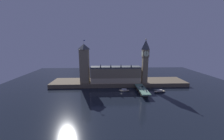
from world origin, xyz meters
name	(u,v)px	position (x,y,z in m)	size (l,w,h in m)	color
ground_plane	(121,92)	(0.00, 0.00, 0.00)	(400.00, 400.00, 0.00)	black
embankment	(119,82)	(0.00, 39.00, 3.10)	(220.00, 42.00, 6.21)	brown
parliament_hall	(116,74)	(-6.25, 29.60, 18.89)	(78.39, 18.54, 30.58)	#7F7056
clock_tower	(145,60)	(39.51, 25.54, 42.41)	(10.02, 10.13, 68.29)	#7F7056
victoria_tower	(84,64)	(-54.80, 28.33, 36.73)	(13.93, 13.93, 66.75)	#7F7056
bridge	(142,90)	(28.35, -5.00, 4.36)	(11.18, 46.00, 6.24)	slate
car_northbound_lead	(140,87)	(25.89, -1.65, 6.88)	(2.12, 4.31, 1.35)	white
car_southbound_lead	(146,91)	(30.82, -16.74, 6.95)	(2.02, 4.05, 1.52)	silver
car_southbound_trail	(142,87)	(30.82, 2.38, 6.85)	(2.07, 4.44, 1.30)	black
pedestrian_mid_walk	(145,87)	(33.28, -1.35, 7.18)	(0.38, 0.38, 1.78)	black
street_lamp_near	(141,90)	(23.03, -19.72, 9.94)	(1.34, 0.60, 5.90)	#2D3333
street_lamp_mid	(146,86)	(33.68, -5.00, 10.04)	(1.34, 0.60, 6.06)	#2D3333
street_lamp_far	(136,83)	(23.03, 9.72, 10.29)	(1.34, 0.60, 6.47)	#2D3333
boat_upstream	(124,90)	(4.45, 3.03, 1.27)	(15.78, 7.08, 3.47)	#B2A893
boat_downstream	(160,91)	(53.78, -3.73, 1.32)	(17.91, 8.47, 3.61)	#28282D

